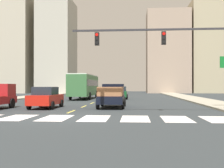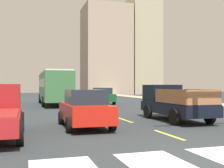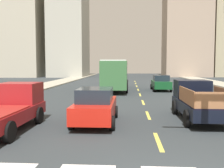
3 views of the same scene
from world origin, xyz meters
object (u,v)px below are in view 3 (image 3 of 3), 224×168
object	(u,v)px
pickup_stakebed	(198,101)
city_bus	(116,73)
pickup_dark	(9,108)
sedan_near_left	(96,106)
sedan_mid	(161,83)

from	to	relation	value
pickup_stakebed	city_bus	bearing A→B (deg)	106.99
pickup_dark	sedan_near_left	world-z (taller)	pickup_dark
pickup_stakebed	sedan_mid	bearing A→B (deg)	88.65
sedan_mid	pickup_dark	bearing A→B (deg)	-117.10
city_bus	sedan_mid	world-z (taller)	city_bus
city_bus	sedan_mid	distance (m)	5.10
sedan_near_left	city_bus	bearing A→B (deg)	91.06
pickup_stakebed	sedan_near_left	xyz separation A→B (m)	(-5.24, -1.47, -0.08)
pickup_stakebed	city_bus	size ratio (longest dim) A/B	0.48
pickup_dark	city_bus	xyz separation A→B (m)	(3.91, 17.72, 1.03)
city_bus	sedan_near_left	xyz separation A→B (m)	(-0.19, -16.46, -1.09)
pickup_stakebed	sedan_mid	xyz separation A→B (m)	(-0.07, 14.88, -0.08)
sedan_mid	sedan_near_left	bearing A→B (deg)	-107.88
pickup_dark	pickup_stakebed	bearing A→B (deg)	18.14
pickup_stakebed	sedan_near_left	bearing A→B (deg)	-165.96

